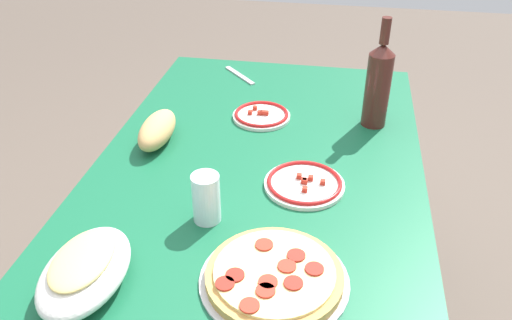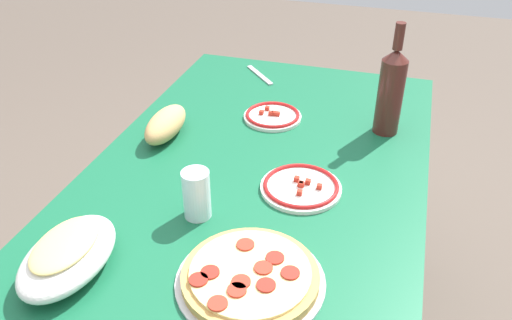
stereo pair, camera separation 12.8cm
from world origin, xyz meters
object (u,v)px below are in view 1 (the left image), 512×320
(dining_table, at_px, (256,209))
(bread_loaf, at_px, (157,130))
(pepperoni_pizza, at_px, (274,276))
(baked_pasta_dish, at_px, (85,269))
(wine_bottle, at_px, (378,84))
(side_plate_near, at_px, (304,183))
(side_plate_far, at_px, (261,115))
(water_glass, at_px, (206,198))

(dining_table, xyz_separation_m, bread_loaf, (-0.09, -0.28, 0.16))
(pepperoni_pizza, distance_m, baked_pasta_dish, 0.35)
(wine_bottle, bearing_deg, dining_table, -44.60)
(dining_table, xyz_separation_m, wine_bottle, (-0.29, 0.29, 0.25))
(baked_pasta_dish, xyz_separation_m, wine_bottle, (-0.73, 0.53, 0.09))
(wine_bottle, height_order, side_plate_near, wine_bottle)
(side_plate_near, distance_m, side_plate_far, 0.36)
(baked_pasta_dish, bearing_deg, bread_loaf, -175.37)
(dining_table, height_order, baked_pasta_dish, baked_pasta_dish)
(dining_table, relative_size, water_glass, 12.15)
(baked_pasta_dish, bearing_deg, wine_bottle, 143.82)
(water_glass, relative_size, side_plate_far, 0.67)
(dining_table, height_order, side_plate_near, side_plate_near)
(pepperoni_pizza, relative_size, wine_bottle, 0.91)
(side_plate_far, bearing_deg, bread_loaf, -54.01)
(wine_bottle, xyz_separation_m, water_glass, (0.50, -0.36, -0.07))
(pepperoni_pizza, bearing_deg, side_plate_near, 175.29)
(dining_table, bearing_deg, baked_pasta_dish, -29.20)
(dining_table, distance_m, wine_bottle, 0.48)
(pepperoni_pizza, height_order, wine_bottle, wine_bottle)
(pepperoni_pizza, bearing_deg, dining_table, -164.79)
(wine_bottle, distance_m, side_plate_far, 0.34)
(wine_bottle, relative_size, water_glass, 2.73)
(dining_table, bearing_deg, side_plate_far, -173.27)
(bread_loaf, bearing_deg, pepperoni_pizza, 40.18)
(bread_loaf, bearing_deg, side_plate_near, 71.37)
(wine_bottle, xyz_separation_m, side_plate_far, (0.02, -0.32, -0.12))
(pepperoni_pizza, distance_m, water_glass, 0.24)
(side_plate_near, bearing_deg, baked_pasta_dish, -43.69)
(baked_pasta_dish, xyz_separation_m, water_glass, (-0.23, 0.17, 0.02))
(water_glass, distance_m, side_plate_far, 0.48)
(side_plate_near, bearing_deg, bread_loaf, -108.63)
(pepperoni_pizza, distance_m, side_plate_near, 0.32)
(water_glass, xyz_separation_m, side_plate_far, (-0.48, 0.04, -0.05))
(side_plate_far, xyz_separation_m, bread_loaf, (0.18, -0.25, 0.03))
(side_plate_near, height_order, side_plate_far, same)
(pepperoni_pizza, height_order, side_plate_near, pepperoni_pizza)
(bread_loaf, bearing_deg, baked_pasta_dish, 4.63)
(wine_bottle, xyz_separation_m, bread_loaf, (0.20, -0.57, -0.09))
(dining_table, bearing_deg, bread_loaf, -107.46)
(wine_bottle, bearing_deg, bread_loaf, -70.46)
(dining_table, xyz_separation_m, water_glass, (0.21, -0.07, 0.18))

